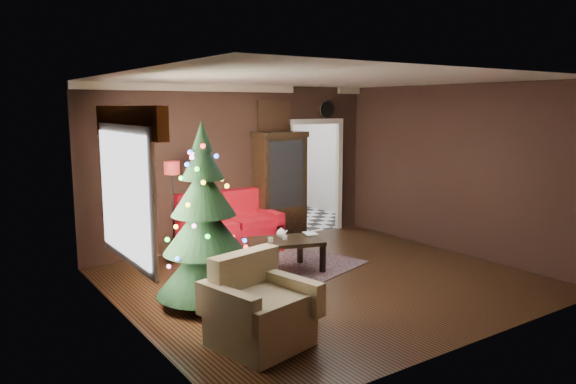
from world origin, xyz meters
TOP-DOWN VIEW (x-y plane):
  - floor at (0.00, 0.00)m, footprint 5.50×5.50m
  - ceiling at (0.00, 0.00)m, footprint 5.50×5.50m
  - wall_back at (0.00, 2.50)m, footprint 5.50×0.00m
  - wall_front at (0.00, -2.50)m, footprint 5.50×0.00m
  - wall_left at (-2.75, 0.00)m, footprint 0.00×5.50m
  - wall_right at (2.75, 0.00)m, footprint 0.00×5.50m
  - doorway at (1.70, 2.50)m, footprint 1.10×0.10m
  - left_window at (-2.71, 0.20)m, footprint 0.05×1.60m
  - valance at (-2.63, 0.20)m, footprint 0.12×2.10m
  - kitchen_floor at (1.70, 4.00)m, footprint 3.00×3.00m
  - kitchen_window at (1.70, 5.45)m, footprint 0.70×0.06m
  - rug at (-0.29, 0.80)m, footprint 2.91×2.47m
  - loveseat at (-0.40, 2.05)m, footprint 1.70×0.90m
  - curio_cabinet at (0.75, 2.27)m, footprint 0.90×0.45m
  - floor_lamp at (-1.37, 2.08)m, footprint 0.32×0.32m
  - christmas_tree at (-1.79, 0.08)m, footprint 1.37×1.37m
  - armchair at (-1.84, -1.30)m, footprint 1.07×1.07m
  - coffee_table at (-0.30, 0.59)m, footprint 1.26×0.97m
  - teapot at (-0.27, 0.68)m, footprint 0.21×0.21m
  - cup_a at (-0.27, 0.57)m, footprint 0.09×0.09m
  - cup_b at (-0.53, 0.57)m, footprint 0.08×0.08m
  - book at (0.14, 0.66)m, footprint 0.18×0.07m
  - wall_clock at (1.95, 2.45)m, footprint 0.32×0.32m
  - painting at (0.75, 2.46)m, footprint 0.62×0.05m
  - kitchen_counter at (1.70, 5.20)m, footprint 1.80×0.60m
  - kitchen_table at (1.40, 3.70)m, footprint 0.70×0.70m

SIDE VIEW (x-z plane):
  - floor at x=0.00m, z-range 0.00..0.00m
  - kitchen_floor at x=1.70m, z-range 0.00..0.00m
  - rug at x=-0.29m, z-range 0.00..0.01m
  - coffee_table at x=-0.30m, z-range 0.01..0.51m
  - kitchen_table at x=1.40m, z-range 0.00..0.75m
  - kitchen_counter at x=1.70m, z-range 0.00..0.90m
  - armchair at x=-1.84m, z-range 0.00..0.92m
  - loveseat at x=-0.40m, z-range 0.00..1.00m
  - cup_a at x=-0.27m, z-range 0.51..0.57m
  - cup_b at x=-0.53m, z-range 0.51..0.58m
  - teapot at x=-0.27m, z-range 0.51..0.66m
  - book at x=0.14m, z-range 0.51..0.76m
  - floor_lamp at x=-1.37m, z-range 0.06..1.60m
  - curio_cabinet at x=0.75m, z-range 0.00..1.90m
  - doorway at x=1.70m, z-range 0.00..2.10m
  - christmas_tree at x=-1.79m, z-range -0.10..2.20m
  - wall_back at x=0.00m, z-range -1.35..4.15m
  - wall_front at x=0.00m, z-range -1.35..4.15m
  - wall_left at x=-2.75m, z-range -1.35..4.15m
  - wall_right at x=2.75m, z-range -1.35..4.15m
  - left_window at x=-2.71m, z-range 0.75..2.15m
  - kitchen_window at x=1.70m, z-range 1.35..2.05m
  - painting at x=0.75m, z-range 1.99..2.51m
  - valance at x=-2.63m, z-range 2.10..2.44m
  - wall_clock at x=1.95m, z-range 2.35..2.41m
  - ceiling at x=0.00m, z-range 2.80..2.80m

